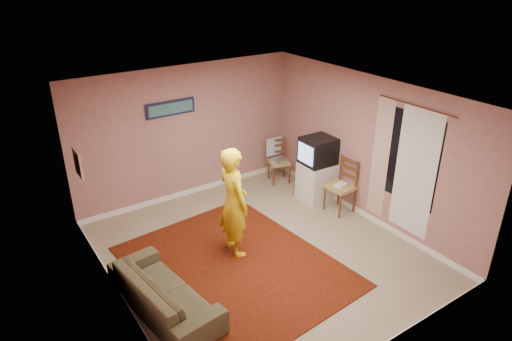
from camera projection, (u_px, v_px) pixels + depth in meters
ground at (260, 253)px, 7.38m from camera, size 5.00×5.00×0.00m
wall_back at (187, 133)px, 8.71m from camera, size 4.50×0.02×2.60m
wall_front at (391, 265)px, 4.95m from camera, size 4.50×0.02×2.60m
wall_left at (113, 225)px, 5.69m from camera, size 0.02×5.00×2.60m
wall_right at (367, 149)px, 7.97m from camera, size 0.02×5.00×2.60m
ceiling at (261, 96)px, 6.28m from camera, size 4.50×5.00×0.02m
baseboard_back at (191, 191)px, 9.23m from camera, size 4.50×0.02×0.10m
baseboard_left at (125, 303)px, 6.22m from camera, size 0.02×5.00×0.10m
baseboard_right at (359, 211)px, 8.49m from camera, size 0.02×5.00×0.10m
window at (409, 158)px, 7.23m from camera, size 0.01×1.10×1.50m
curtain_sheer at (415, 173)px, 7.19m from camera, size 0.01×0.75×2.10m
curtain_floral at (380, 159)px, 7.71m from camera, size 0.01×0.35×2.10m
curtain_rod at (416, 106)px, 6.84m from camera, size 0.02×1.40×0.02m
picture_back at (171, 108)px, 8.30m from camera, size 0.95×0.04×0.28m
picture_left at (78, 163)px, 6.80m from camera, size 0.04×0.38×0.42m
area_rug at (235, 266)px, 7.04m from camera, size 2.94×3.55×0.02m
tv_cabinet at (316, 181)px, 8.89m from camera, size 0.60×0.55×0.77m
crt_tv at (318, 151)px, 8.62m from camera, size 0.62×0.55×0.51m
chair_a at (279, 157)px, 9.52m from camera, size 0.51×0.50×0.50m
dvd_player at (279, 160)px, 9.55m from camera, size 0.37×0.29×0.06m
blue_throw at (274, 146)px, 9.59m from camera, size 0.36×0.05×0.38m
chair_b at (341, 181)px, 8.36m from camera, size 0.46×0.48×0.55m
game_console at (341, 185)px, 8.39m from camera, size 0.24×0.19×0.04m
sofa at (164, 292)px, 6.09m from camera, size 0.97×1.97×0.55m
person at (234, 202)px, 7.04m from camera, size 0.47×0.69×1.81m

